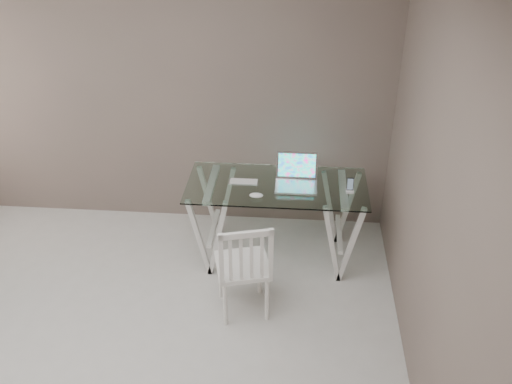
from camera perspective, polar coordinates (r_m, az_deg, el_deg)
room at (r=3.11m, az=-19.20°, el=1.89°), size 4.50×4.52×2.71m
desk at (r=4.94m, az=2.02°, el=-2.91°), size 1.50×0.70×0.75m
chair at (r=4.29m, az=-1.21°, el=-7.38°), size 0.48×0.48×0.87m
laptop at (r=4.75m, az=4.06°, el=1.45°), size 0.34×0.31×0.24m
keyboard at (r=4.78m, az=-1.24°, el=1.04°), size 0.25×0.11×0.01m
mouse at (r=4.57m, az=0.02°, el=-0.34°), size 0.11×0.07×0.04m
phone_dock at (r=4.70m, az=9.37°, el=0.40°), size 0.07×0.07×0.12m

